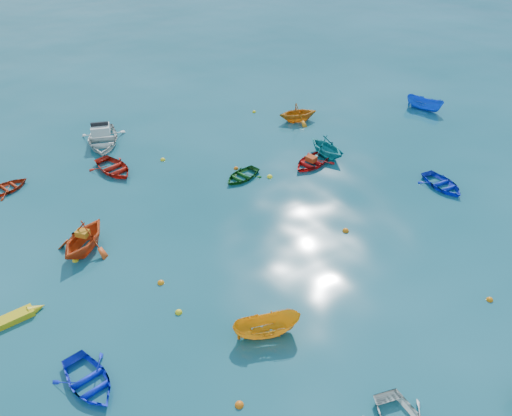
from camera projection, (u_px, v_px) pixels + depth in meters
ground at (314, 264)px, 24.17m from camera, size 160.00×160.00×0.00m
dinghy_blue_sw at (90, 384)px, 18.71m from camera, size 2.44×3.17×0.61m
dinghy_blue_se at (442, 187)px, 29.76m from camera, size 2.43×3.13×0.60m
dinghy_orange_w at (86, 249)px, 25.09m from camera, size 4.24×4.19×1.69m
sampan_yellow_mid at (267, 334)px, 20.65m from camera, size 3.01×2.07×1.09m
dinghy_green_e at (242, 178)px, 30.56m from camera, size 2.91×2.39×0.53m
dinghy_cyan_se at (325, 156)px, 32.80m from camera, size 2.54×2.94×1.53m
dinghy_red_nw at (8, 190)px, 29.49m from camera, size 2.88×2.37×0.52m
dinghy_red_ne at (312, 164)px, 31.89m from camera, size 3.45×2.81×0.63m
sampan_blue_far at (423, 110)px, 38.70m from camera, size 1.94×3.10×1.12m
dinghy_red_far at (114, 171)px, 31.23m from camera, size 2.84×3.58×0.67m
dinghy_orange_far at (298, 121)px, 37.08m from camera, size 3.47×3.23×1.49m
motorboat_white at (103, 143)px, 34.21m from camera, size 4.43×5.10×1.49m
tarp_orange_a at (83, 233)px, 24.55m from camera, size 0.74×0.76×0.29m
tarp_orange_b at (311, 159)px, 31.56m from camera, size 0.61×0.73×0.31m
buoy_or_a at (239, 405)px, 18.00m from camera, size 0.33×0.33×0.33m
buoy_ye_a at (179, 313)px, 21.62m from camera, size 0.32×0.32×0.32m
buoy_or_b at (489, 300)px, 22.23m from camera, size 0.30×0.30×0.30m
buoy_ye_b at (76, 261)px, 24.37m from camera, size 0.31×0.31×0.31m
buoy_or_c at (161, 283)px, 23.11m from camera, size 0.32×0.32×0.32m
buoy_ye_c at (270, 177)px, 30.64m from camera, size 0.35×0.35×0.35m
buoy_or_d at (346, 231)px, 26.28m from camera, size 0.35×0.35×0.35m
buoy_ye_d at (163, 160)px, 32.34m from camera, size 0.33×0.33×0.33m
buoy_or_e at (236, 169)px, 31.46m from camera, size 0.30×0.30×0.30m
buoy_ye_e at (254, 112)px, 38.30m from camera, size 0.29×0.29×0.29m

